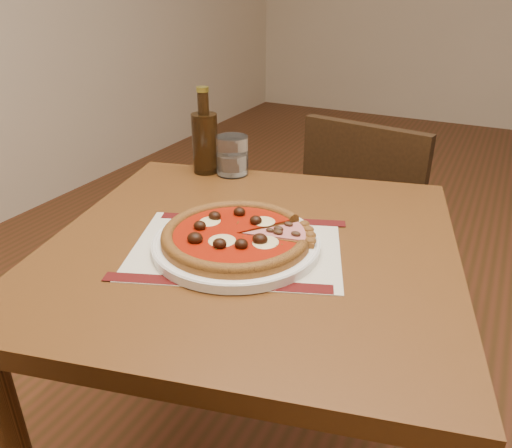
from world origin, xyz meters
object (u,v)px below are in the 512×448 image
at_px(bottle, 205,140).
at_px(chair_far, 369,223).
at_px(table, 252,284).
at_px(plate, 236,244).
at_px(water_glass, 232,156).
at_px(pizza, 236,235).

bearing_deg(bottle, chair_far, 51.35).
distance_m(table, plate, 0.12).
bearing_deg(water_glass, bottle, -166.58).
height_order(plate, water_glass, water_glass).
distance_m(pizza, bottle, 0.44).
relative_size(chair_far, bottle, 3.69).
bearing_deg(pizza, chair_far, 84.56).
distance_m(chair_far, plate, 0.84).
bearing_deg(plate, water_glass, 120.39).
height_order(chair_far, pizza, chair_far).
distance_m(chair_far, water_glass, 0.61).
relative_size(pizza, bottle, 1.27).
xyz_separation_m(plate, bottle, (-0.28, 0.34, 0.08)).
distance_m(table, pizza, 0.14).
xyz_separation_m(pizza, water_glass, (-0.21, 0.36, 0.02)).
xyz_separation_m(pizza, bottle, (-0.28, 0.34, 0.06)).
bearing_deg(water_glass, plate, -59.61).
bearing_deg(plate, table, 72.38).
bearing_deg(bottle, plate, -50.32).
distance_m(pizza, water_glass, 0.41).
relative_size(pizza, water_glass, 2.80).
bearing_deg(pizza, plate, 34.01).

